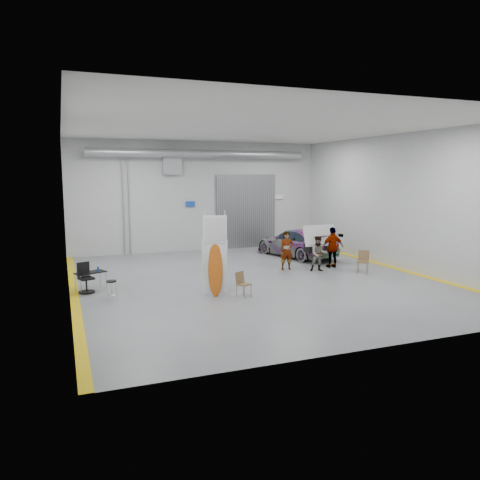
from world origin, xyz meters
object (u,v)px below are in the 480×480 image
object	(u,v)px
folding_chair_near	(244,289)
person_a	(287,250)
shop_stool	(112,291)
person_c	(333,247)
folding_chair_far	(362,266)
sedan_car	(296,243)
person_b	(319,254)
work_table	(89,272)
office_chair	(86,280)
surfboard_display	(217,262)

from	to	relation	value
folding_chair_near	person_a	bearing A→B (deg)	18.94
shop_stool	person_c	bearing A→B (deg)	12.68
folding_chair_far	sedan_car	bearing A→B (deg)	141.09
person_b	work_table	xyz separation A→B (m)	(-9.59, 0.02, -0.10)
sedan_car	person_a	size ratio (longest dim) A/B	2.87
office_chair	work_table	bearing A→B (deg)	49.44
work_table	folding_chair_far	bearing A→B (deg)	-5.50
sedan_car	person_b	distance (m)	3.79
folding_chair_near	folding_chair_far	size ratio (longest dim) A/B	0.89
person_a	person_b	xyz separation A→B (m)	(1.13, -0.85, -0.08)
person_a	folding_chair_far	xyz separation A→B (m)	(2.67, -1.91, -0.55)
shop_stool	office_chair	world-z (taller)	office_chair
surfboard_display	office_chair	size ratio (longest dim) A/B	2.79
person_c	work_table	bearing A→B (deg)	4.44
folding_chair_near	folding_chair_far	world-z (taller)	folding_chair_far
person_a	folding_chair_far	size ratio (longest dim) A/B	1.76
person_a	surfboard_display	distance (m)	5.46
person_b	person_c	distance (m)	1.14
shop_stool	work_table	world-z (taller)	work_table
surfboard_display	folding_chair_near	world-z (taller)	surfboard_display
sedan_car	folding_chair_near	distance (m)	8.56
surfboard_display	office_chair	distance (m)	4.79
work_table	office_chair	xyz separation A→B (m)	(-0.11, -0.31, -0.21)
office_chair	folding_chair_near	bearing A→B (deg)	-47.14
folding_chair_far	person_c	bearing A→B (deg)	151.59
folding_chair_far	person_b	bearing A→B (deg)	-171.55
person_c	folding_chair_near	distance (m)	6.61
person_a	person_b	world-z (taller)	person_a
person_a	folding_chair_near	xyz separation A→B (m)	(-3.51, -3.71, -0.59)
office_chair	shop_stool	bearing A→B (deg)	-83.26
person_a	person_b	distance (m)	1.42
sedan_car	office_chair	world-z (taller)	sedan_car
person_b	person_c	bearing A→B (deg)	45.69
person_a	person_c	distance (m)	2.17
person_c	shop_stool	distance (m)	10.24
shop_stool	folding_chair_near	bearing A→B (deg)	-14.46
person_c	folding_chair_near	size ratio (longest dim) A/B	2.15
person_a	shop_stool	bearing A→B (deg)	-151.24
work_table	surfboard_display	bearing A→B (deg)	-30.80
shop_stool	folding_chair_far	bearing A→B (deg)	3.75
sedan_car	work_table	distance (m)	11.07
surfboard_display	folding_chair_far	size ratio (longest dim) A/B	3.08
person_b	office_chair	distance (m)	9.71
person_b	folding_chair_far	world-z (taller)	person_b
person_a	office_chair	size ratio (longest dim) A/B	1.60
sedan_car	person_a	world-z (taller)	person_a
folding_chair_near	person_c	bearing A→B (deg)	3.03
person_b	folding_chair_near	distance (m)	5.47
folding_chair_far	work_table	distance (m)	11.18
sedan_car	person_b	bearing A→B (deg)	64.02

